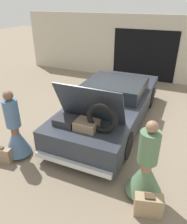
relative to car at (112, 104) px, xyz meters
The scene contains 7 objects.
ground_plane 0.58m from the car, 102.50° to the left, with size 40.00×40.00×0.00m, color #7F705B.
garage_wall_back 4.45m from the car, 90.02° to the left, with size 12.00×0.14×2.80m.
car is the anchor object (origin of this frame).
person_left 2.84m from the car, 121.95° to the right, with size 0.62×0.62×1.66m.
person_right 2.82m from the car, 57.86° to the right, with size 0.69×0.69×1.61m.
suitcase_beside_left_person 3.27m from the car, 121.60° to the right, with size 0.53×0.21×0.40m.
suitcase_beside_right_person 3.30m from the car, 59.33° to the right, with size 0.52×0.32×0.44m.
Camera 1 is at (1.84, -5.58, 3.38)m, focal length 35.00 mm.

